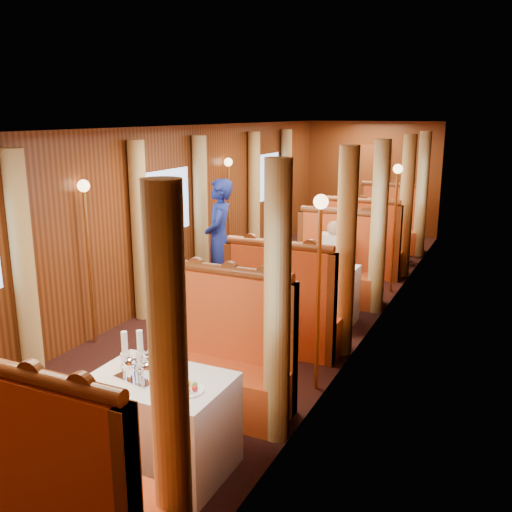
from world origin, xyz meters
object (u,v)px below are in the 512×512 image
Objects in this scene: table_near at (160,424)px; banquette_near_aft at (223,366)px; teapot_right at (149,375)px; passenger at (333,254)px; teapot_left at (132,370)px; tea_tray at (141,376)px; banquette_near_fwd at (65,497)px; table_mid at (313,295)px; table_far at (377,241)px; banquette_mid_fwd at (284,316)px; banquette_mid_aft at (337,272)px; banquette_far_aft at (389,229)px; rose_vase_far at (378,212)px; banquette_far_fwd at (363,251)px; teapot_back at (152,363)px; rose_vase_mid at (312,254)px; fruit_plate at (188,389)px; steward at (219,239)px.

table_near is 1.02m from banquette_near_aft.
teapot_right is 4.37m from passenger.
banquette_near_aft is 1.18m from teapot_left.
banquette_near_fwd is at bearing -82.51° from tea_tray.
tea_tray is at bearing 33.49° from teapot_left.
teapot_left is at bearing -92.86° from table_mid.
banquette_near_aft reaches higher than table_far.
banquette_mid_fwd is 1.00× the size of banquette_mid_aft.
banquette_far_aft is at bearing 90.00° from table_far.
banquette_mid_aft is 3.72× the size of rose_vase_far.
table_far is (0.00, 2.49, -0.05)m from banquette_mid_aft.
passenger is (-0.00, -2.71, 0.37)m from table_far.
banquette_near_aft is 1.00× the size of banquette_far_fwd.
teapot_back reaches higher than teapot_left.
banquette_far_aft is 3.72× the size of rose_vase_far.
passenger is (-0.00, -1.69, 0.32)m from banquette_far_fwd.
banquette_near_aft is at bearing -90.00° from table_mid.
banquette_mid_aft is 2.49m from table_far.
rose_vase_mid is at bearing -153.13° from table_mid.
banquette_near_aft is at bearing 67.66° from teapot_back.
banquette_near_fwd is at bearing -90.00° from table_near.
banquette_mid_aft is 3.94× the size of tea_tray.
banquette_far_fwd is 3.72× the size of rose_vase_mid.
banquette_far_fwd reaches higher than tea_tray.
tea_tray is (-0.13, -6.02, 0.33)m from banquette_far_fwd.
banquette_far_fwd is (0.00, 3.50, 0.00)m from banquette_mid_fwd.
tea_tray is 0.94× the size of rose_vase_mid.
teapot_right is (-0.02, -8.10, 0.39)m from banquette_far_aft.
banquette_far_fwd is 1.00× the size of banquette_far_aft.
teapot_left is 0.49m from fruit_plate.
rose_vase_mid is 1.67m from steward.
passenger is at bearing -90.00° from banquette_far_aft.
tea_tray is (-0.13, -3.54, 0.38)m from table_mid.
teapot_left is at bearing -92.34° from passenger.
teapot_right is (-0.02, -6.07, 0.39)m from banquette_far_fwd.
banquette_mid_fwd is 2.55m from tea_tray.
teapot_right is 3.57m from rose_vase_mid.
table_near is at bearing -90.00° from table_far.
table_mid is at bearing 80.28° from teapot_right.
banquette_near_aft reaches higher than rose_vase_far.
banquette_mid_fwd reaches higher than table_far.
banquette_mid_fwd is at bearing 80.12° from teapot_right.
banquette_mid_aft is at bearing 80.36° from teapot_right.
rose_vase_mid is at bearing 80.64° from teapot_right.
banquette_near_aft is at bearing 7.29° from steward.
banquette_far_aft reaches higher than fruit_plate.
rose_vase_far reaches higher than table_near.
fruit_plate is (0.31, -3.58, 0.39)m from table_mid.
table_near is 4.30m from steward.
table_far is at bearing -90.00° from banquette_far_aft.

